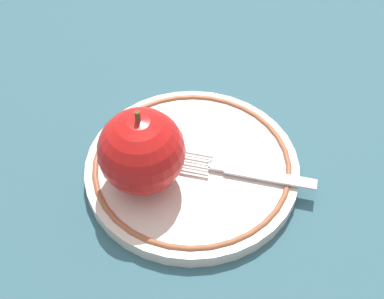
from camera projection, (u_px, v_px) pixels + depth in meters
The scene contains 4 objects.
ground_plane at pixel (179, 185), 0.55m from camera, with size 2.00×2.00×0.00m, color #2E535D.
plate at pixel (192, 168), 0.55m from camera, with size 0.22×0.22×0.02m.
apple_red_whole at pixel (141, 151), 0.50m from camera, with size 0.08×0.08×0.09m.
fork at pixel (238, 171), 0.54m from camera, with size 0.03×0.17×0.00m.
Camera 1 is at (-0.32, -0.08, 0.44)m, focal length 50.00 mm.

